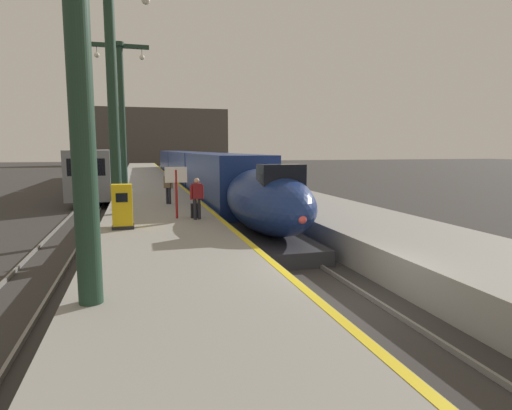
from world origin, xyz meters
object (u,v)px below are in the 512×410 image
Objects in this scene: regional_train_adjacent at (106,166)px; departure_info_board at (176,182)px; passenger_near_edge at (197,195)px; rolling_suitcase at (196,210)px; station_column_far at (122,103)px; station_column_mid at (112,74)px; highspeed_train_main at (192,170)px; passenger_mid_platform at (168,185)px; ticket_machine_yellow at (122,208)px.

departure_info_board is (4.63, -29.31, 0.43)m from regional_train_adjacent.
passenger_near_edge is 1.72× the size of rolling_suitcase.
regional_train_adjacent is 37.27× the size of rolling_suitcase.
regional_train_adjacent is 3.59× the size of station_column_far.
station_column_mid is 6.80m from rolling_suitcase.
rolling_suitcase is (-2.70, -22.93, -0.60)m from highspeed_train_main.
regional_train_adjacent is 27.94m from station_column_mid.
rolling_suitcase is (0.77, -4.87, -0.69)m from passenger_mid_platform.
regional_train_adjacent reaches higher than highspeed_train_main.
station_column_far reaches higher than station_column_mid.
station_column_far is at bearing 102.00° from passenger_near_edge.
departure_info_board is (-0.77, 0.52, 0.52)m from passenger_near_edge.
station_column_far is 16.20m from passenger_near_edge.
passenger_mid_platform is (4.62, -24.51, -0.09)m from regional_train_adjacent.
station_column_far reaches higher than rolling_suitcase.
highspeed_train_main is 23.53m from passenger_near_edge.
station_column_mid is at bearing 142.07° from departure_info_board.
ticket_machine_yellow is 2.86m from departure_info_board.
station_column_far is at bearing 91.23° from ticket_machine_yellow.
ticket_machine_yellow is at bearing -84.59° from station_column_mid.
highspeed_train_main is 5.75× the size of station_column_mid.
station_column_mid is 12.65m from station_column_far.
passenger_near_edge is (3.20, -15.05, -5.06)m from station_column_far.
station_column_far is at bearing 90.00° from station_column_mid.
ticket_machine_yellow is at bearing -148.60° from rolling_suitcase.
ticket_machine_yellow reaches higher than rolling_suitcase.
highspeed_train_main is at bearing 74.29° from station_column_mid.
rolling_suitcase is at bearing -96.72° from highspeed_train_main.
highspeed_train_main is at bearing 77.32° from ticket_machine_yellow.
station_column_mid is (-5.90, -20.97, 5.08)m from highspeed_train_main.
passenger_near_edge reaches higher than rolling_suitcase.
departure_info_board is at bearing 41.03° from ticket_machine_yellow.
passenger_near_edge is 1.06m from departure_info_board.
regional_train_adjacent is at bearing 100.26° from passenger_near_edge.
highspeed_train_main is 18.39m from passenger_mid_platform.
rolling_suitcase is at bearing 31.40° from ticket_machine_yellow.
station_column_mid reaches higher than passenger_near_edge.
passenger_mid_platform is at bearing 90.01° from departure_info_board.
station_column_far is at bearing -81.53° from regional_train_adjacent.
regional_train_adjacent is 24.94m from passenger_mid_platform.
departure_info_board is (2.43, -1.89, -4.47)m from station_column_mid.
highspeed_train_main is 1.58× the size of regional_train_adjacent.
rolling_suitcase is (3.20, -14.60, -5.75)m from station_column_far.
station_column_mid is 5.94× the size of passenger_mid_platform.
passenger_mid_platform reaches higher than rolling_suitcase.
station_column_far reaches higher than regional_train_adjacent.
ticket_machine_yellow is (0.35, -16.34, -5.31)m from station_column_far.
highspeed_train_main is 58.80× the size of rolling_suitcase.
passenger_mid_platform is 4.83m from departure_info_board.
highspeed_train_main is at bearing 79.11° from passenger_mid_platform.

